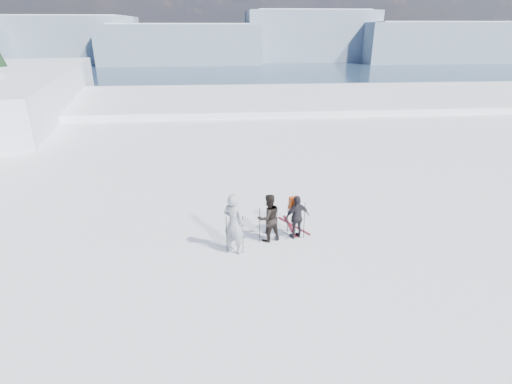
% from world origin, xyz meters
% --- Properties ---
extents(lake_basin, '(820.00, 820.00, 71.62)m').
position_xyz_m(lake_basin, '(0.00, 30.00, -6.50)').
color(lake_basin, white).
rests_on(lake_basin, ground).
extents(far_mountain_range, '(770.00, 110.00, 53.00)m').
position_xyz_m(far_mountain_range, '(29.60, 454.78, -7.19)').
color(far_mountain_range, slate).
rests_on(far_mountain_range, ground).
extents(skier_grey, '(0.88, 0.81, 2.01)m').
position_xyz_m(skier_grey, '(-2.44, 2.32, 1.00)').
color(skier_grey, gray).
rests_on(skier_grey, ground).
extents(skier_dark, '(0.98, 0.88, 1.67)m').
position_xyz_m(skier_dark, '(-1.27, 2.96, 0.83)').
color(skier_dark, black).
rests_on(skier_dark, ground).
extents(skier_pack, '(0.97, 0.62, 1.54)m').
position_xyz_m(skier_pack, '(-0.29, 3.05, 0.77)').
color(skier_pack, black).
rests_on(skier_pack, ground).
extents(backpack, '(0.37, 0.27, 0.45)m').
position_xyz_m(backpack, '(-0.37, 3.29, 1.76)').
color(backpack, '#C84412').
rests_on(backpack, skier_pack).
extents(ski_poles, '(2.64, 0.79, 1.33)m').
position_xyz_m(ski_poles, '(-1.35, 2.68, 0.64)').
color(ski_poles, black).
rests_on(ski_poles, ground).
extents(skis_loose, '(0.97, 1.70, 0.03)m').
position_xyz_m(skis_loose, '(-0.31, 3.88, 0.01)').
color(skis_loose, black).
rests_on(skis_loose, ground).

